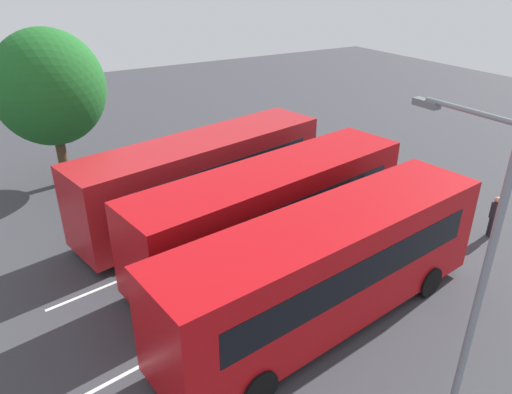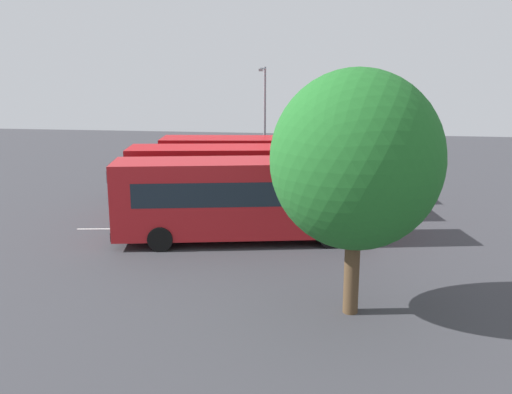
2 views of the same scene
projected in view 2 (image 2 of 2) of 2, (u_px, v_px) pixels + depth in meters
ground_plane at (247, 217)px, 26.84m from camera, size 70.29×70.29×0.00m
bus_far_left at (260, 166)px, 30.00m from camera, size 10.74×3.74×3.37m
bus_center_left at (240, 179)px, 26.59m from camera, size 10.77×4.15×3.37m
bus_center_right at (244, 197)px, 22.81m from camera, size 10.78×4.52×3.37m
pedestrian at (109, 180)px, 30.81m from camera, size 0.42×0.42×1.65m
street_lamp at (264, 118)px, 33.31m from camera, size 0.23×2.33×7.04m
depot_tree at (356, 161)px, 15.43m from camera, size 4.79×4.31×7.03m
lane_stripe_outer_left at (253, 207)px, 28.69m from camera, size 14.30×2.40×0.01m
lane_stripe_inner_left at (240, 228)px, 24.98m from camera, size 14.30×2.40×0.01m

